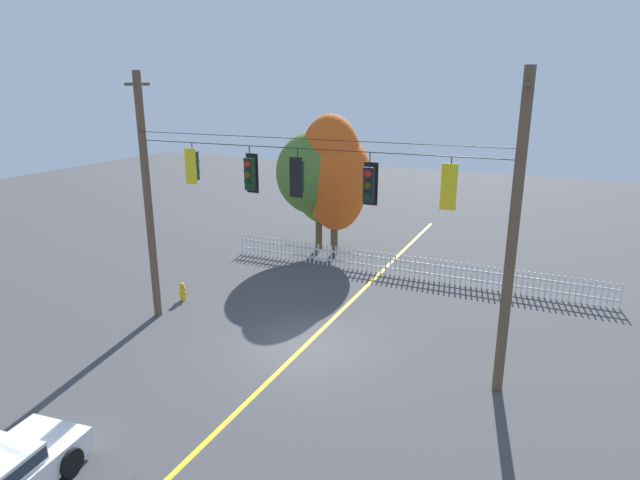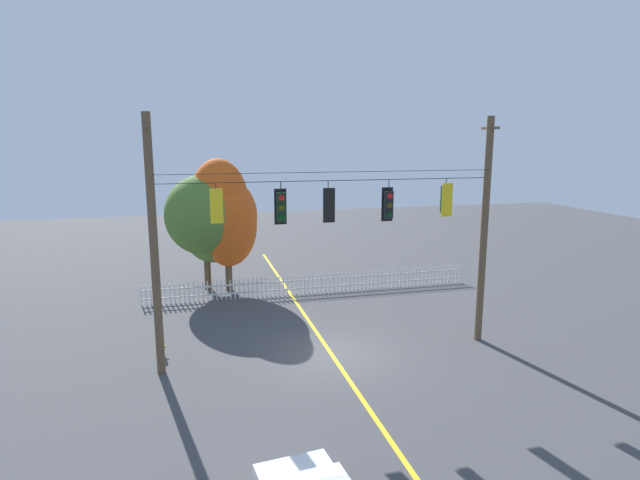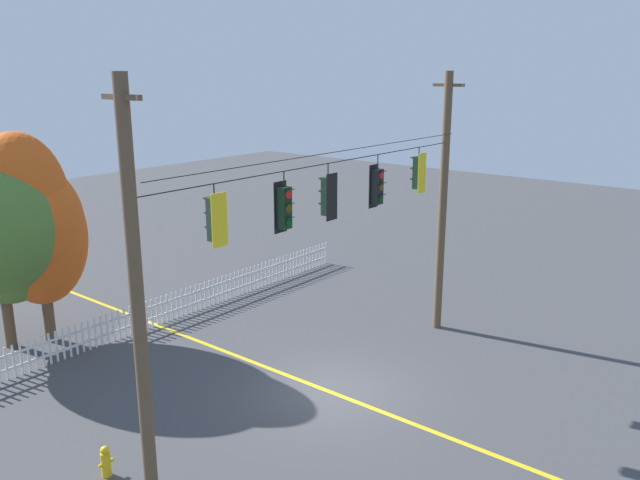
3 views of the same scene
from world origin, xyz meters
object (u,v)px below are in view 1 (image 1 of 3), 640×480
traffic_signal_northbound_secondary (450,186)px  autumn_maple_near_fence (320,177)px  traffic_signal_eastbound_side (193,166)px  traffic_signal_northbound_primary (250,174)px  fire_hydrant (183,292)px  traffic_signal_southbound_primary (369,184)px  autumn_maple_mid (333,174)px  traffic_signal_westbound_side (298,177)px

traffic_signal_northbound_secondary → autumn_maple_near_fence: (-8.47, 10.06, -1.86)m
traffic_signal_eastbound_side → traffic_signal_northbound_primary: same height
fire_hydrant → traffic_signal_northbound_secondary: bearing=-8.4°
traffic_signal_southbound_primary → fire_hydrant: traffic_signal_southbound_primary is taller
traffic_signal_northbound_primary → traffic_signal_northbound_secondary: size_ratio=1.06×
traffic_signal_northbound_secondary → autumn_maple_mid: autumn_maple_mid is taller
traffic_signal_westbound_side → autumn_maple_near_fence: traffic_signal_westbound_side is taller
traffic_signal_eastbound_side → traffic_signal_westbound_side: bearing=-0.0°
traffic_signal_eastbound_side → autumn_maple_near_fence: 10.24m
traffic_signal_northbound_secondary → traffic_signal_eastbound_side: bearing=180.0°
traffic_signal_westbound_side → autumn_maple_near_fence: size_ratio=0.24×
traffic_signal_westbound_side → traffic_signal_southbound_primary: size_ratio=0.95×
autumn_maple_near_fence → fire_hydrant: autumn_maple_near_fence is taller
traffic_signal_northbound_primary → autumn_maple_mid: (-1.41, 9.94, -1.58)m
autumn_maple_near_fence → traffic_signal_westbound_side: bearing=-68.9°
traffic_signal_southbound_primary → traffic_signal_eastbound_side: bearing=-179.8°
traffic_signal_northbound_secondary → fire_hydrant: 12.03m
traffic_signal_northbound_primary → traffic_signal_eastbound_side: bearing=-179.5°
traffic_signal_northbound_primary → traffic_signal_southbound_primary: bearing=-0.0°
traffic_signal_northbound_secondary → fire_hydrant: traffic_signal_northbound_secondary is taller
traffic_signal_westbound_side → autumn_maple_mid: size_ratio=0.21×
traffic_signal_westbound_side → autumn_maple_near_fence: 10.94m
traffic_signal_eastbound_side → traffic_signal_westbound_side: 3.90m
autumn_maple_near_fence → traffic_signal_southbound_primary: bearing=-58.4°
traffic_signal_northbound_primary → autumn_maple_near_fence: size_ratio=0.24×
traffic_signal_northbound_primary → traffic_signal_southbound_primary: size_ratio=0.98×
traffic_signal_southbound_primary → autumn_maple_mid: autumn_maple_mid is taller
traffic_signal_northbound_secondary → fire_hydrant: bearing=171.6°
traffic_signal_southbound_primary → autumn_maple_mid: size_ratio=0.22×
traffic_signal_eastbound_side → autumn_maple_mid: size_ratio=0.19×
traffic_signal_southbound_primary → autumn_maple_mid: (-5.40, 9.94, -1.54)m
traffic_signal_eastbound_side → autumn_maple_mid: 10.13m
autumn_maple_near_fence → autumn_maple_mid: size_ratio=0.88×
traffic_signal_northbound_primary → fire_hydrant: traffic_signal_northbound_primary is taller
traffic_signal_northbound_primary → autumn_maple_mid: size_ratio=0.22×
traffic_signal_eastbound_side → autumn_maple_mid: bearing=85.5°
traffic_signal_northbound_primary → autumn_maple_mid: 10.16m
traffic_signal_eastbound_side → traffic_signal_westbound_side: size_ratio=0.92×
traffic_signal_northbound_secondary → autumn_maple_near_fence: bearing=130.1°
traffic_signal_southbound_primary → autumn_maple_mid: bearing=118.5°
traffic_signal_northbound_primary → autumn_maple_mid: autumn_maple_mid is taller
traffic_signal_northbound_primary → traffic_signal_southbound_primary: 3.99m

